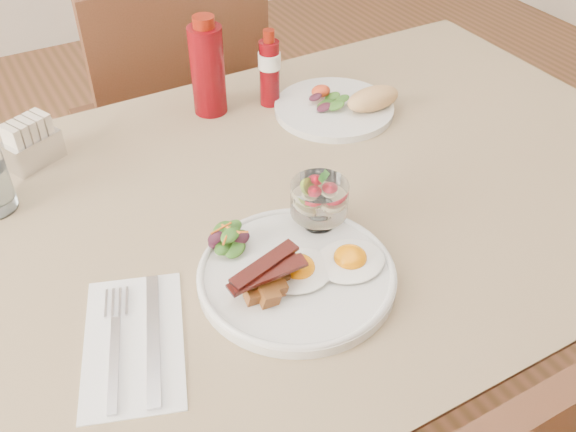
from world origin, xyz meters
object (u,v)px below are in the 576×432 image
object	(u,v)px
table	(308,231)
main_plate	(297,276)
chair_far	(176,125)
second_plate	(343,105)
hot_sauce_bottle	(269,69)
sugar_caddy	(32,144)
fruit_cup	(319,199)
ketchup_bottle	(208,69)

from	to	relation	value
table	main_plate	bearing A→B (deg)	-125.56
chair_far	table	bearing A→B (deg)	-90.00
table	second_plate	size ratio (longest dim) A/B	5.59
hot_sauce_bottle	sugar_caddy	xyz separation A→B (m)	(-0.46, 0.02, -0.04)
main_plate	fruit_cup	world-z (taller)	fruit_cup
fruit_cup	hot_sauce_bottle	distance (m)	0.40
table	chair_far	size ratio (longest dim) A/B	1.43
chair_far	main_plate	size ratio (longest dim) A/B	3.32
fruit_cup	ketchup_bottle	bearing A→B (deg)	89.11
table	second_plate	xyz separation A→B (m)	(0.19, 0.19, 0.10)
hot_sauce_bottle	sugar_caddy	bearing A→B (deg)	177.54
hot_sauce_bottle	sugar_caddy	size ratio (longest dim) A/B	1.44
main_plate	sugar_caddy	xyz separation A→B (m)	(-0.25, 0.48, 0.03)
chair_far	ketchup_bottle	distance (m)	0.47
main_plate	sugar_caddy	size ratio (longest dim) A/B	2.62
fruit_cup	main_plate	bearing A→B (deg)	-137.47
table	second_plate	distance (m)	0.29
fruit_cup	sugar_caddy	world-z (taller)	fruit_cup
table	ketchup_bottle	distance (m)	0.37
chair_far	main_plate	bearing A→B (deg)	-98.28
table	sugar_caddy	distance (m)	0.50
fruit_cup	second_plate	distance (m)	0.37
chair_far	sugar_caddy	bearing A→B (deg)	-136.48
table	sugar_caddy	world-z (taller)	sugar_caddy
sugar_caddy	main_plate	bearing A→B (deg)	-86.84
chair_far	second_plate	distance (m)	0.57
table	fruit_cup	xyz separation A→B (m)	(-0.04, -0.10, 0.15)
fruit_cup	hot_sauce_bottle	bearing A→B (deg)	72.38
main_plate	hot_sauce_bottle	world-z (taller)	hot_sauce_bottle
table	chair_far	distance (m)	0.68
fruit_cup	chair_far	bearing A→B (deg)	86.93
chair_far	hot_sauce_bottle	bearing A→B (deg)	-77.85
main_plate	second_plate	xyz separation A→B (m)	(0.31, 0.36, 0.01)
sugar_caddy	second_plate	bearing A→B (deg)	-36.95
fruit_cup	second_plate	world-z (taller)	fruit_cup
table	chair_far	xyz separation A→B (m)	(0.00, 0.66, -0.14)
fruit_cup	ketchup_bottle	world-z (taller)	ketchup_bottle
main_plate	ketchup_bottle	xyz separation A→B (m)	(0.09, 0.49, 0.08)
table	second_plate	world-z (taller)	second_plate
sugar_caddy	table	bearing A→B (deg)	-64.18
chair_far	hot_sauce_bottle	distance (m)	0.49
ketchup_bottle	sugar_caddy	bearing A→B (deg)	-177.98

